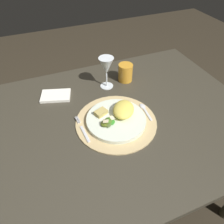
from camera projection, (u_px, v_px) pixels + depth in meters
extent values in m
plane|color=#2F281C|center=(115.00, 190.00, 1.47)|extent=(6.00, 6.00, 0.00)
cube|color=#373327|center=(117.00, 119.00, 1.00)|extent=(1.31, 0.97, 0.03)
cylinder|color=#3B3129|center=(8.00, 140.00, 1.36)|extent=(0.06, 0.06, 0.68)
cylinder|color=#362E29|center=(163.00, 97.00, 1.68)|extent=(0.06, 0.06, 0.68)
cylinder|color=tan|center=(116.00, 122.00, 0.96)|extent=(0.37, 0.37, 0.01)
cylinder|color=silver|center=(116.00, 120.00, 0.95)|extent=(0.27, 0.27, 0.02)
ellipsoid|color=#E9D154|center=(123.00, 109.00, 0.96)|extent=(0.15, 0.16, 0.04)
ellipsoid|color=#495718|center=(106.00, 123.00, 0.91)|extent=(0.06, 0.05, 0.02)
ellipsoid|color=#416D23|center=(109.00, 122.00, 0.92)|extent=(0.04, 0.05, 0.01)
ellipsoid|color=#3E671D|center=(109.00, 121.00, 0.92)|extent=(0.04, 0.04, 0.02)
ellipsoid|color=#47572A|center=(109.00, 122.00, 0.92)|extent=(0.05, 0.07, 0.01)
ellipsoid|color=#2D7822|center=(110.00, 122.00, 0.92)|extent=(0.05, 0.04, 0.01)
cube|color=beige|center=(112.00, 118.00, 0.92)|extent=(0.02, 0.03, 0.00)
cube|color=beige|center=(106.00, 121.00, 0.90)|extent=(0.03, 0.03, 0.01)
cube|color=tan|center=(101.00, 113.00, 0.96)|extent=(0.07, 0.06, 0.02)
cube|color=silver|center=(85.00, 134.00, 0.90)|extent=(0.02, 0.10, 0.00)
cube|color=silver|center=(77.00, 120.00, 0.96)|extent=(0.01, 0.05, 0.00)
cube|color=silver|center=(77.00, 120.00, 0.96)|extent=(0.01, 0.05, 0.00)
cube|color=silver|center=(78.00, 120.00, 0.96)|extent=(0.01, 0.05, 0.00)
cube|color=silver|center=(79.00, 119.00, 0.97)|extent=(0.01, 0.05, 0.00)
cube|color=silver|center=(148.00, 114.00, 0.99)|extent=(0.02, 0.09, 0.00)
ellipsoid|color=silver|center=(143.00, 106.00, 1.03)|extent=(0.02, 0.04, 0.01)
cube|color=white|center=(56.00, 96.00, 1.10)|extent=(0.17, 0.14, 0.01)
cylinder|color=silver|center=(107.00, 86.00, 1.17)|extent=(0.07, 0.07, 0.00)
cylinder|color=silver|center=(107.00, 80.00, 1.14)|extent=(0.01, 0.01, 0.08)
cone|color=silver|center=(106.00, 66.00, 1.08)|extent=(0.08, 0.08, 0.09)
cylinder|color=orange|center=(125.00, 73.00, 1.18)|extent=(0.08, 0.08, 0.10)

